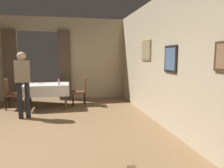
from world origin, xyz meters
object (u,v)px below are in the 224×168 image
object	(u,v)px
dining_table_mid	(47,87)
chair_mid_left	(11,92)
flower_vase_mid	(59,81)
person_waiter_by_doorway	(23,79)
chair_mid_right	(81,90)
plate_mid_b	(40,83)

from	to	relation	value
dining_table_mid	chair_mid_left	xyz separation A→B (m)	(-1.07, 0.02, -0.14)
flower_vase_mid	person_waiter_by_doorway	size ratio (longest dim) A/B	0.11
chair_mid_right	person_waiter_by_doorway	size ratio (longest dim) A/B	0.54
chair_mid_right	chair_mid_left	bearing A→B (deg)	-177.94
chair_mid_left	chair_mid_right	bearing A→B (deg)	2.06
flower_vase_mid	chair_mid_right	bearing A→B (deg)	31.62
dining_table_mid	person_waiter_by_doorway	bearing A→B (deg)	-112.55
chair_mid_right	flower_vase_mid	xyz separation A→B (m)	(-0.69, -0.42, 0.34)
dining_table_mid	person_waiter_by_doorway	world-z (taller)	person_waiter_by_doorway
chair_mid_right	person_waiter_by_doorway	bearing A→B (deg)	-141.53
plate_mid_b	person_waiter_by_doorway	xyz separation A→B (m)	(-0.26, -1.30, 0.27)
dining_table_mid	person_waiter_by_doorway	size ratio (longest dim) A/B	0.80
dining_table_mid	flower_vase_mid	size ratio (longest dim) A/B	7.24
flower_vase_mid	plate_mid_b	size ratio (longest dim) A/B	0.95
flower_vase_mid	person_waiter_by_doorway	world-z (taller)	person_waiter_by_doorway
dining_table_mid	person_waiter_by_doorway	xyz separation A→B (m)	(-0.47, -1.13, 0.37)
chair_mid_left	flower_vase_mid	distance (m)	1.54
dining_table_mid	chair_mid_right	bearing A→B (deg)	5.15
chair_mid_left	flower_vase_mid	xyz separation A→B (m)	(1.46, -0.35, 0.34)
chair_mid_left	chair_mid_right	xyz separation A→B (m)	(2.14, 0.08, 0.00)
chair_mid_left	plate_mid_b	xyz separation A→B (m)	(0.86, 0.15, 0.24)
flower_vase_mid	plate_mid_b	distance (m)	0.78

